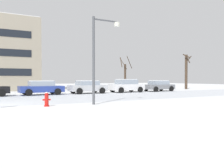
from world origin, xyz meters
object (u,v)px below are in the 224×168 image
Objects in this scene: street_lamp at (99,50)px; parked_car_gray at (159,86)px; parked_car_white at (126,86)px; fire_hydrant at (47,99)px; parked_car_blue at (41,88)px; parked_car_silver at (88,87)px.

parked_car_gray is (13.30, 10.25, -2.59)m from street_lamp.
street_lamp is at bearing -129.67° from parked_car_white.
fire_hydrant is 10.16m from parked_car_blue.
parked_car_white reaches higher than parked_car_gray.
parked_car_white reaches higher than parked_car_silver.
parked_car_silver is (6.74, 9.95, 0.30)m from fire_hydrant.
parked_car_gray is (9.66, -0.08, -0.01)m from parked_car_silver.
fire_hydrant is at bearing -139.64° from parked_car_white.
street_lamp is 10.74m from parked_car_blue.
fire_hydrant is 0.20× the size of parked_car_blue.
parked_car_gray is at bearing 31.04° from fire_hydrant.
parked_car_gray is (14.49, -0.10, -0.01)m from parked_car_blue.
street_lamp reaches higher than parked_car_white.
street_lamp is 1.33× the size of parked_car_silver.
fire_hydrant is at bearing -148.96° from parked_car_gray.
parked_car_gray is at bearing -0.48° from parked_car_silver.
parked_car_white reaches higher than fire_hydrant.
parked_car_white is (8.48, 10.22, -2.52)m from street_lamp.
parked_car_silver reaches higher than fire_hydrant.
street_lamp reaches higher than parked_car_blue.
street_lamp is 11.26m from parked_car_silver.
parked_car_silver is 1.02× the size of parked_car_gray.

